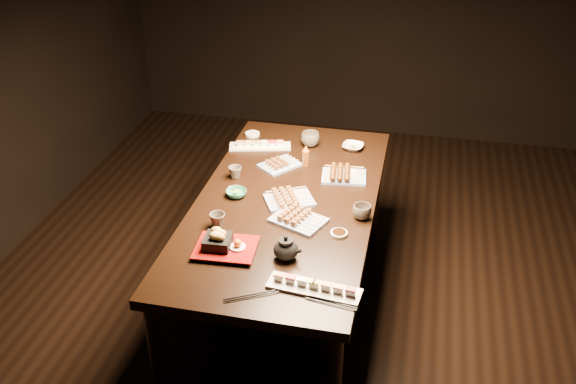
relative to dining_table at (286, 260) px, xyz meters
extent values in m
plane|color=black|center=(0.12, 0.04, -0.38)|extent=(5.00, 5.00, 0.00)
cube|color=black|center=(0.00, 0.00, 0.00)|extent=(1.03, 1.86, 0.75)
imported|color=#2B8660|center=(-0.26, -0.02, 0.39)|extent=(0.13, 0.13, 0.03)
imported|color=beige|center=(0.26, 0.65, 0.39)|extent=(0.13, 0.13, 0.03)
imported|color=#4F473D|center=(-0.27, -0.30, 0.41)|extent=(0.08, 0.08, 0.07)
imported|color=#4F473D|center=(0.40, -0.08, 0.41)|extent=(0.11, 0.11, 0.07)
imported|color=#4F473D|center=(-0.32, 0.17, 0.41)|extent=(0.09, 0.09, 0.07)
imported|color=#4F473D|center=(0.00, 0.64, 0.42)|extent=(0.14, 0.14, 0.08)
cylinder|color=brown|center=(0.03, 0.39, 0.44)|extent=(0.05, 0.05, 0.12)
cylinder|color=white|center=(-0.28, 0.04, 0.38)|extent=(0.10, 0.10, 0.01)
cylinder|color=white|center=(0.28, 0.34, 0.38)|extent=(0.10, 0.10, 0.01)
cylinder|color=white|center=(0.31, -0.25, 0.38)|extent=(0.08, 0.08, 0.01)
cylinder|color=white|center=(-0.37, 0.70, 0.38)|extent=(0.10, 0.10, 0.02)
camera|label=1|loc=(0.61, -2.72, 2.07)|focal=40.00mm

